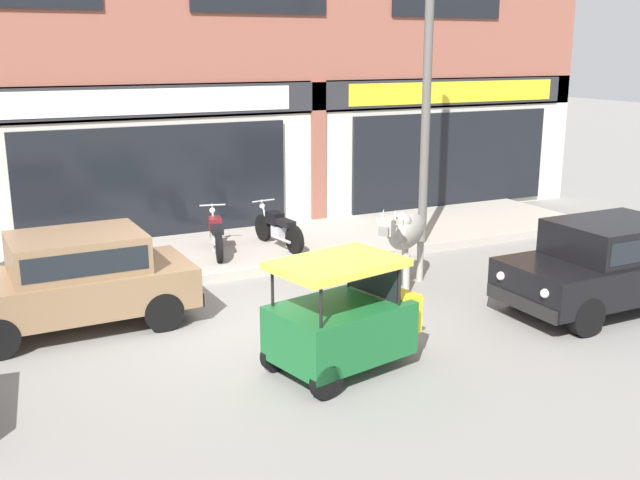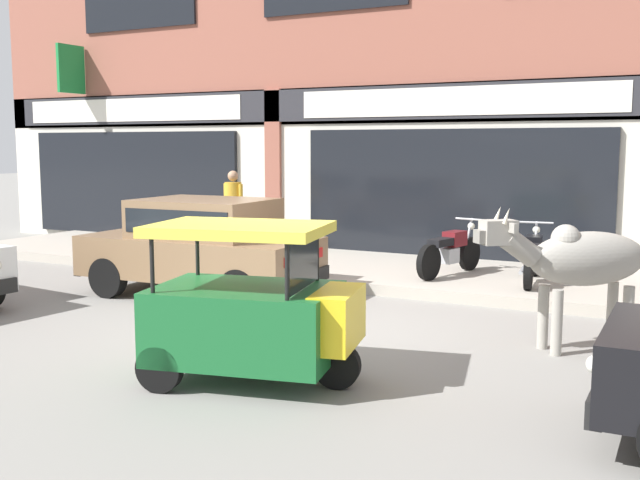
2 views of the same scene
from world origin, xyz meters
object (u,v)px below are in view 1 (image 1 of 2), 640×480
motorcycle_0 (216,235)px  motorcycle_1 (278,228)px  utility_pole (427,86)px  car_0 (75,276)px  car_2 (609,261)px  auto_rickshaw (344,322)px  cow (405,233)px

motorcycle_0 → motorcycle_1: (1.31, -0.05, 0.00)m
motorcycle_0 → utility_pole: 5.13m
car_0 → motorcycle_0: car_0 is taller
car_2 → auto_rickshaw: 4.93m
cow → car_2: (2.35, -2.39, -0.19)m
motorcycle_0 → motorcycle_1: size_ratio=0.99×
car_2 → motorcycle_0: 7.24m
cow → utility_pole: size_ratio=0.27×
motorcycle_1 → utility_pole: bearing=-18.8°
motorcycle_1 → utility_pole: utility_pole is taller
auto_rickshaw → motorcycle_0: auto_rickshaw is taller
motorcycle_1 → utility_pole: size_ratio=0.28×
auto_rickshaw → car_0: bearing=132.9°
car_2 → motorcycle_1: 6.41m
utility_pole → car_0: bearing=-168.3°
motorcycle_1 → cow: bearing=-69.6°
cow → motorcycle_1: size_ratio=0.97×
cow → motorcycle_1: 3.23m
auto_rickshaw → utility_pole: utility_pole is taller
cow → car_0: 5.50m
car_2 → auto_rickshaw: size_ratio=1.71×
cow → motorcycle_1: bearing=110.4°
cow → car_2: cow is taller
car_2 → motorcycle_1: size_ratio=2.01×
utility_pole → auto_rickshaw: bearing=-133.1°
auto_rickshaw → utility_pole: 6.87m
cow → auto_rickshaw: 3.66m
car_2 → auto_rickshaw: (-4.92, -0.19, -0.15)m
auto_rickshaw → motorcycle_1: bearing=75.4°
auto_rickshaw → cow: bearing=45.1°
car_0 → motorcycle_0: size_ratio=2.05×
car_2 → motorcycle_0: size_ratio=2.04×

